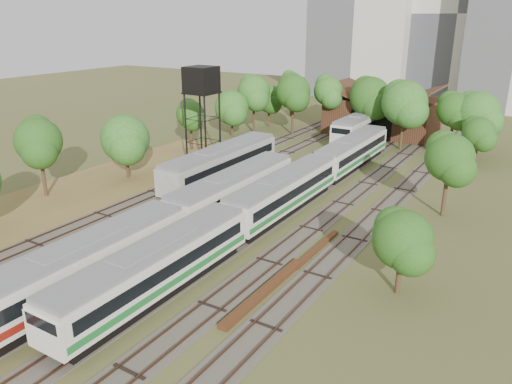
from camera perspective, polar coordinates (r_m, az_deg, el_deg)
The scene contains 15 objects.
ground at distance 34.41m, azimuth -16.56°, elevation -12.13°, with size 240.00×240.00×0.00m, color #475123.
dry_grass_patch at distance 51.90m, azimuth -23.56°, elevation -1.98°, with size 14.00×60.00×0.04m, color brown.
tracks at distance 52.72m, azimuth 3.20°, elevation 0.04°, with size 24.60×80.00×0.19m.
railcar_red_set at distance 40.23m, azimuth -9.60°, elevation -3.49°, with size 3.14×34.58×3.88m.
railcar_green_set at distance 46.73m, azimuth 3.17°, elevation -0.08°, with size 2.97×52.08×3.67m.
railcar_rear at distance 76.05m, azimuth 11.95°, elevation 7.33°, with size 3.20×16.08×3.96m.
old_grey_coach at distance 55.01m, azimuth -3.96°, elevation 3.22°, with size 3.26×18.00×4.04m.
water_tower at distance 61.00m, azimuth -6.27°, elevation 12.33°, with size 3.46×3.46×11.96m.
rail_pile_near at distance 34.07m, azimuth 1.03°, elevation -11.24°, with size 0.67×9.98×0.33m, color #552F18.
rail_pile_far at distance 40.10m, azimuth 6.96°, elevation -6.46°, with size 0.47×7.58×0.25m, color #552F18.
maintenance_shed at distance 81.73m, azimuth 14.27°, elevation 8.57°, with size 16.45×11.55×7.58m.
tree_band_left at distance 62.62m, azimuth -11.78°, elevation 7.37°, with size 7.90×76.21×8.13m.
tree_band_far at distance 74.02m, azimuth 13.12°, elevation 10.17°, with size 37.39×11.10×9.47m.
tree_band_right at distance 48.99m, azimuth 21.39°, elevation 2.81°, with size 4.70×38.67×7.77m.
tower_centre at distance 120.63m, azimuth 22.86°, elevation 18.28°, with size 20.00×18.00×36.00m, color beige.
Camera 1 is at (22.82, -18.82, 17.58)m, focal length 35.00 mm.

